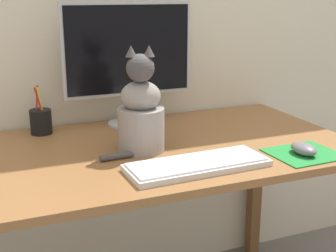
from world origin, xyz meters
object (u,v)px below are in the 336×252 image
at_px(monitor, 129,57).
at_px(pen_cup, 41,121).
at_px(keyboard, 198,165).
at_px(cat, 141,113).
at_px(computer_mouse_right, 304,149).

height_order(monitor, pen_cup, monitor).
distance_m(monitor, keyboard, 0.58).
bearing_deg(pen_cup, keyboard, -54.83).
bearing_deg(cat, computer_mouse_right, -10.16).
bearing_deg(computer_mouse_right, cat, 152.61).
height_order(monitor, cat, monitor).
bearing_deg(monitor, cat, -101.19).
distance_m(computer_mouse_right, cat, 0.53).
height_order(computer_mouse_right, cat, cat).
height_order(keyboard, pen_cup, pen_cup).
bearing_deg(keyboard, cat, 113.22).
bearing_deg(computer_mouse_right, pen_cup, 142.83).
xyz_separation_m(cat, pen_cup, (-0.27, 0.32, -0.08)).
xyz_separation_m(keyboard, pen_cup, (-0.37, 0.53, 0.04)).
height_order(computer_mouse_right, pen_cup, pen_cup).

